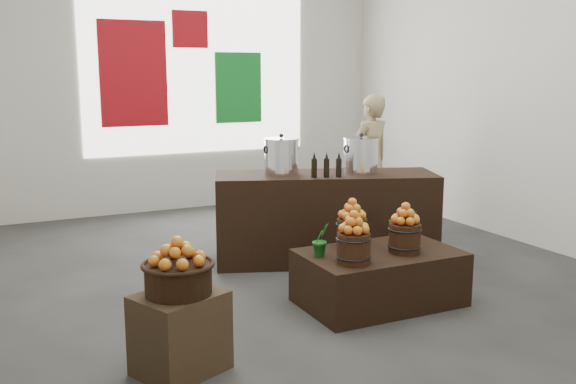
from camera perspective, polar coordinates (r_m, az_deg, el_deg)
name	(u,v)px	position (r m, az deg, el deg)	size (l,w,h in m)	color
ground	(287,278)	(6.15, -0.07, -7.64)	(7.00, 7.00, 0.00)	#3B3B38
back_wall	(176,66)	(9.11, -9.90, 10.95)	(6.00, 0.04, 4.00)	beige
back_opening	(198,66)	(9.18, -8.03, 11.00)	(3.20, 0.02, 2.40)	white
deco_red_left	(133,74)	(8.93, -13.58, 10.18)	(0.90, 0.04, 1.40)	maroon
deco_green_right	(238,88)	(9.38, -4.43, 9.23)	(0.70, 0.04, 1.00)	#127426
deco_red_upper	(190,29)	(9.16, -8.71, 14.11)	(0.50, 0.04, 0.50)	maroon
crate	(180,333)	(4.30, -9.57, -12.25)	(0.53, 0.44, 0.53)	#483621
wicker_basket	(178,279)	(4.17, -9.72, -7.64)	(0.43, 0.43, 0.19)	black
apples_in_basket	(177,251)	(4.12, -9.80, -5.18)	(0.33, 0.33, 0.18)	#AB0514
display_table	(379,277)	(5.49, 8.13, -7.53)	(1.31, 0.80, 0.45)	black
apple_bucket_front_left	(353,248)	(5.05, 5.84, -4.98)	(0.26, 0.26, 0.24)	#33170E
apples_in_bucket_front_left	(354,222)	(5.00, 5.89, -2.68)	(0.20, 0.20, 0.18)	#AB0514
apple_bucket_front_right	(405,238)	(5.41, 10.33, -4.05)	(0.26, 0.26, 0.24)	#33170E
apples_in_bucket_front_right	(405,213)	(5.36, 10.40, -1.89)	(0.20, 0.20, 0.18)	#AB0514
apple_bucket_rear	(352,233)	(5.52, 5.70, -3.62)	(0.26, 0.26, 0.24)	#33170E
apples_in_bucket_rear	(352,209)	(5.47, 5.74, -1.50)	(0.20, 0.20, 0.18)	#AB0514
herb_garnish_right	(401,226)	(5.77, 10.04, -2.98)	(0.24, 0.21, 0.26)	#15651A
herb_garnish_left	(321,239)	(5.22, 2.95, -4.24)	(0.15, 0.12, 0.27)	#15651A
counter	(326,217)	(6.60, 3.36, -2.27)	(2.23, 0.71, 0.91)	black
stock_pot_left	(281,157)	(6.43, -0.60, 3.10)	(0.34, 0.34, 0.34)	silver
stock_pot_center	(361,156)	(6.55, 6.48, 3.16)	(0.34, 0.34, 0.34)	silver
oil_cruets	(330,164)	(6.27, 3.72, 2.46)	(0.24, 0.06, 0.25)	black
shopper	(370,160)	(8.22, 7.30, 2.86)	(0.60, 0.40, 1.65)	#99875E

